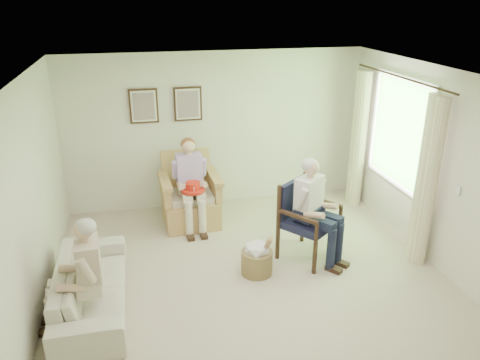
# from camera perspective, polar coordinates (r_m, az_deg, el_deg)

# --- Properties ---
(floor) EXTENTS (5.50, 5.50, 0.00)m
(floor) POSITION_cam_1_polar(r_m,az_deg,el_deg) (5.99, 2.00, -13.28)
(floor) COLOR beige
(floor) RESTS_ON ground
(back_wall) EXTENTS (5.00, 0.04, 2.60)m
(back_wall) POSITION_cam_1_polar(r_m,az_deg,el_deg) (7.88, -2.99, 6.06)
(back_wall) COLOR silver
(back_wall) RESTS_ON ground
(left_wall) EXTENTS (0.04, 5.50, 2.60)m
(left_wall) POSITION_cam_1_polar(r_m,az_deg,el_deg) (5.33, -24.86, -4.05)
(left_wall) COLOR silver
(left_wall) RESTS_ON ground
(right_wall) EXTENTS (0.04, 5.50, 2.60)m
(right_wall) POSITION_cam_1_polar(r_m,az_deg,el_deg) (6.42, 24.28, 0.35)
(right_wall) COLOR silver
(right_wall) RESTS_ON ground
(ceiling) EXTENTS (5.00, 5.50, 0.02)m
(ceiling) POSITION_cam_1_polar(r_m,az_deg,el_deg) (4.97, 2.39, 12.06)
(ceiling) COLOR white
(ceiling) RESTS_ON back_wall
(window) EXTENTS (0.13, 2.50, 1.63)m
(window) POSITION_cam_1_polar(r_m,az_deg,el_deg) (7.25, 18.91, 5.83)
(window) COLOR #2D6B23
(window) RESTS_ON right_wall
(curtain_left) EXTENTS (0.34, 0.34, 2.30)m
(curtain_left) POSITION_cam_1_polar(r_m,az_deg,el_deg) (6.54, 21.77, -0.30)
(curtain_left) COLOR #FCEDC5
(curtain_left) RESTS_ON ground
(curtain_right) EXTENTS (0.34, 0.34, 2.30)m
(curtain_right) POSITION_cam_1_polar(r_m,az_deg,el_deg) (8.12, 14.23, 4.79)
(curtain_right) COLOR #FCEDC5
(curtain_right) RESTS_ON ground
(framed_print_left) EXTENTS (0.45, 0.05, 0.55)m
(framed_print_left) POSITION_cam_1_polar(r_m,az_deg,el_deg) (7.62, -11.66, 8.82)
(framed_print_left) COLOR #382114
(framed_print_left) RESTS_ON back_wall
(framed_print_right) EXTENTS (0.45, 0.05, 0.55)m
(framed_print_right) POSITION_cam_1_polar(r_m,az_deg,el_deg) (7.66, -6.37, 9.20)
(framed_print_right) COLOR #382114
(framed_print_right) RESTS_ON back_wall
(wicker_armchair) EXTENTS (0.88, 0.87, 1.12)m
(wicker_armchair) POSITION_cam_1_polar(r_m,az_deg,el_deg) (7.49, -6.08, -2.62)
(wicker_armchair) COLOR tan
(wicker_armchair) RESTS_ON ground
(wood_armchair) EXTENTS (0.69, 0.65, 1.07)m
(wood_armchair) POSITION_cam_1_polar(r_m,az_deg,el_deg) (6.53, 8.19, -4.33)
(wood_armchair) COLOR black
(wood_armchair) RESTS_ON ground
(sofa) EXTENTS (1.94, 0.76, 0.57)m
(sofa) POSITION_cam_1_polar(r_m,az_deg,el_deg) (5.81, -17.65, -12.25)
(sofa) COLOR beige
(sofa) RESTS_ON ground
(person_wicker) EXTENTS (0.40, 0.63, 1.39)m
(person_wicker) POSITION_cam_1_polar(r_m,az_deg,el_deg) (7.17, -6.07, 0.29)
(person_wicker) COLOR beige
(person_wicker) RESTS_ON ground
(person_dark) EXTENTS (0.40, 0.62, 1.42)m
(person_dark) POSITION_cam_1_polar(r_m,az_deg,el_deg) (6.28, 8.87, -2.89)
(person_dark) COLOR #171C34
(person_dark) RESTS_ON ground
(person_sofa) EXTENTS (0.42, 0.63, 1.24)m
(person_sofa) POSITION_cam_1_polar(r_m,az_deg,el_deg) (5.35, -18.36, -10.29)
(person_sofa) COLOR beige
(person_sofa) RESTS_ON ground
(red_hat) EXTENTS (0.36, 0.36, 0.14)m
(red_hat) POSITION_cam_1_polar(r_m,az_deg,el_deg) (7.02, -5.76, -0.96)
(red_hat) COLOR red
(red_hat) RESTS_ON person_wicker
(hatbox) EXTENTS (0.44, 0.44, 0.61)m
(hatbox) POSITION_cam_1_polar(r_m,az_deg,el_deg) (6.19, 2.10, -9.38)
(hatbox) COLOR tan
(hatbox) RESTS_ON ground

